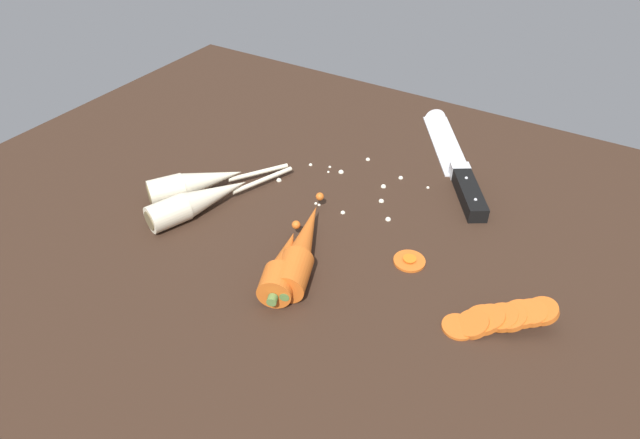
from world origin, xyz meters
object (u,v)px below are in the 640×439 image
Objects in this scene: parsnip_mid_left at (200,201)px; carrot_slice_stray_near at (409,260)px; whole_carrot_second at (283,265)px; parsnip_front at (197,183)px; whole_carrot at (302,249)px; chefs_knife at (451,154)px; carrot_slice_stack at (500,318)px.

parsnip_mid_left is 5.53× the size of carrot_slice_stray_near.
parsnip_front is at bearing 158.89° from whole_carrot_second.
whole_carrot is 22.27cm from parsnip_front.
chefs_knife is 1.34× the size of parsnip_mid_left.
whole_carrot is at bearing -11.75° from parsnip_front.
carrot_slice_stray_near is at bearing 4.33° from parsnip_front.
whole_carrot is 1.76× the size of carrot_slice_stack.
chefs_knife is at bearing 99.65° from carrot_slice_stray_near.
whole_carrot_second is 18.79cm from parsnip_mid_left.
whole_carrot_second is 3.44× the size of carrot_slice_stray_near.
parsnip_front reaches higher than carrot_slice_stray_near.
parsnip_front reaches higher than chefs_knife.
chefs_knife is at bearing 45.78° from parsnip_front.
chefs_knife is 36.78cm from carrot_slice_stack.
carrot_slice_stray_near is (12.38, 10.89, -1.74)cm from whole_carrot_second.
whole_carrot_second reaches higher than carrot_slice_stack.
parsnip_mid_left is at bearing -127.76° from chefs_knife.
whole_carrot is 14.17cm from carrot_slice_stray_near.
whole_carrot is at bearing -4.10° from parsnip_mid_left.
parsnip_mid_left reaches higher than carrot_slice_stack.
carrot_slice_stack is at bearing 13.71° from whole_carrot_second.
parsnip_front is (-21.56, 8.32, -0.12)cm from whole_carrot_second.
parsnip_mid_left is at bearing 164.24° from whole_carrot_second.
carrot_slice_stack reaches higher than carrot_slice_stray_near.
carrot_slice_stack is at bearing -61.04° from chefs_knife.
parsnip_front is at bearing 137.17° from parsnip_mid_left.
parsnip_front is 4.74cm from parsnip_mid_left.
chefs_knife is 2.16× the size of whole_carrot_second.
whole_carrot is at bearing -102.16° from chefs_knife.
whole_carrot and whole_carrot_second have the same top height.
whole_carrot_second reaches higher than chefs_knife.
chefs_knife is 35.43cm from whole_carrot.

